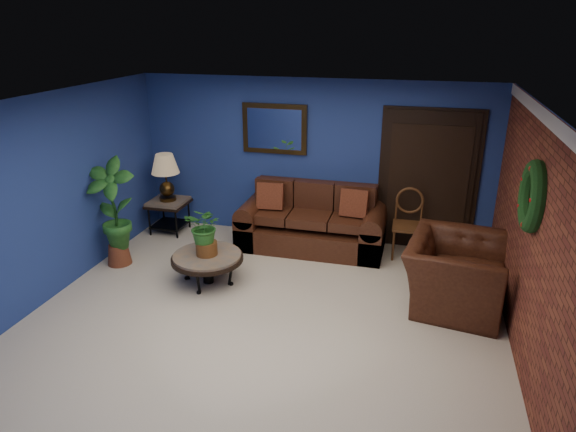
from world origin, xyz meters
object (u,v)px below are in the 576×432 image
(side_chair, at_px, (408,218))
(table_lamp, at_px, (165,172))
(coffee_table, at_px, (207,258))
(armchair, at_px, (455,273))
(sofa, at_px, (312,226))
(end_table, at_px, (169,207))

(side_chair, bearing_deg, table_lamp, 179.57)
(coffee_table, height_order, armchair, armchair)
(sofa, bearing_deg, coffee_table, -125.54)
(coffee_table, bearing_deg, side_chair, 31.93)
(table_lamp, distance_m, armchair, 4.66)
(coffee_table, distance_m, armchair, 3.15)
(end_table, xyz_separation_m, armchair, (4.45, -1.24, 0.00))
(armchair, bearing_deg, end_table, 83.39)
(table_lamp, xyz_separation_m, side_chair, (3.82, 0.08, -0.45))
(armchair, bearing_deg, table_lamp, 83.39)
(coffee_table, height_order, side_chair, side_chair)
(sofa, relative_size, coffee_table, 2.31)
(coffee_table, distance_m, end_table, 1.99)
(side_chair, relative_size, armchair, 0.79)
(coffee_table, xyz_separation_m, armchair, (3.14, 0.25, 0.07))
(coffee_table, relative_size, table_lamp, 1.29)
(coffee_table, xyz_separation_m, side_chair, (2.51, 1.57, 0.22))
(coffee_table, height_order, table_lamp, table_lamp)
(coffee_table, relative_size, end_table, 1.59)
(sofa, bearing_deg, armchair, -31.89)
(end_table, bearing_deg, side_chair, 1.12)
(coffee_table, bearing_deg, end_table, 131.33)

